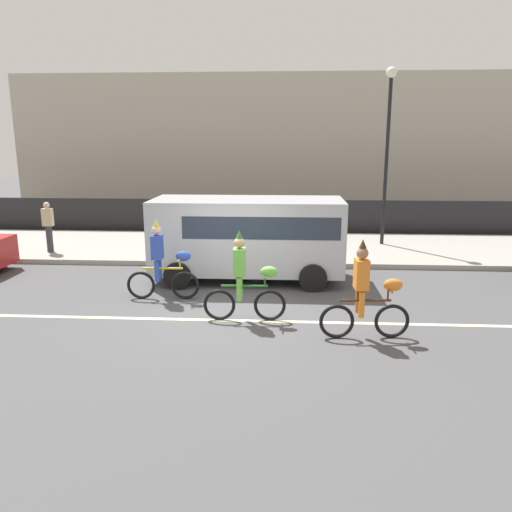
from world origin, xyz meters
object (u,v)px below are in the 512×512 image
(parked_van_silver, at_px, (250,233))
(parade_cyclist_lime, at_px, (245,282))
(parade_cyclist_orange, at_px, (366,296))
(pedestrian_onlooker, at_px, (48,226))
(street_lamp_post, at_px, (388,131))
(parade_cyclist_cobalt, at_px, (163,265))

(parked_van_silver, bearing_deg, parade_cyclist_lime, -87.91)
(parade_cyclist_orange, relative_size, parked_van_silver, 0.38)
(parked_van_silver, height_order, pedestrian_onlooker, parked_van_silver)
(parade_cyclist_orange, relative_size, street_lamp_post, 0.33)
(parade_cyclist_cobalt, relative_size, parade_cyclist_lime, 1.00)
(parade_cyclist_lime, relative_size, pedestrian_onlooker, 1.19)
(parade_cyclist_cobalt, distance_m, street_lamp_post, 9.30)
(parade_cyclist_cobalt, height_order, parade_cyclist_lime, same)
(pedestrian_onlooker, bearing_deg, parade_cyclist_cobalt, -41.48)
(parked_van_silver, xyz_separation_m, pedestrian_onlooker, (-6.68, 2.37, -0.27))
(parade_cyclist_lime, bearing_deg, parade_cyclist_cobalt, 146.93)
(parade_cyclist_cobalt, height_order, parade_cyclist_orange, same)
(parade_cyclist_lime, bearing_deg, parade_cyclist_orange, -19.17)
(pedestrian_onlooker, bearing_deg, street_lamp_post, 10.09)
(parked_van_silver, relative_size, street_lamp_post, 0.85)
(parade_cyclist_lime, xyz_separation_m, parade_cyclist_orange, (2.35, -0.82, 0.00))
(parade_cyclist_cobalt, bearing_deg, pedestrian_onlooker, 138.52)
(parade_cyclist_orange, relative_size, pedestrian_onlooker, 1.19)
(parade_cyclist_orange, xyz_separation_m, pedestrian_onlooker, (-9.14, 6.35, 0.17))
(parade_cyclist_cobalt, height_order, street_lamp_post, street_lamp_post)
(pedestrian_onlooker, bearing_deg, parade_cyclist_orange, -34.77)
(parked_van_silver, bearing_deg, parade_cyclist_orange, -58.28)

